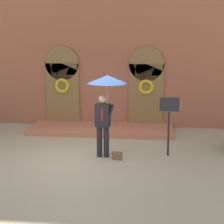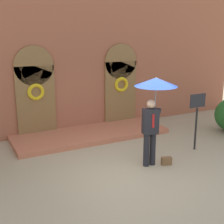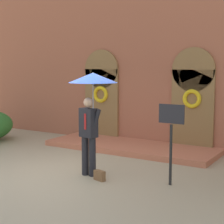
% 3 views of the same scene
% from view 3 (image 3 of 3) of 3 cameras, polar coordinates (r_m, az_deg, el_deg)
% --- Properties ---
extents(ground_plane, '(80.00, 80.00, 0.00)m').
position_cam_3_polar(ground_plane, '(8.89, -6.77, -9.41)').
color(ground_plane, tan).
extents(building_facade, '(14.00, 2.30, 5.60)m').
position_cam_3_polar(building_facade, '(12.06, 5.47, 7.82)').
color(building_facade, '#9E563D').
rests_on(building_facade, ground).
extents(person_with_umbrella, '(1.10, 1.10, 2.36)m').
position_cam_3_polar(person_with_umbrella, '(8.37, -3.09, 2.94)').
color(person_with_umbrella, black).
rests_on(person_with_umbrella, ground).
extents(handbag, '(0.30, 0.19, 0.22)m').
position_cam_3_polar(handbag, '(8.35, -1.92, -9.66)').
color(handbag, brown).
rests_on(handbag, ground).
extents(sign_post, '(0.56, 0.06, 1.72)m').
position_cam_3_polar(sign_post, '(7.91, 9.00, -2.86)').
color(sign_post, black).
rests_on(sign_post, ground).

